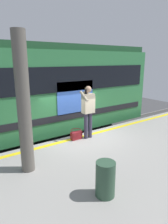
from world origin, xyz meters
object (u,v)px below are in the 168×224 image
at_px(trash_bin, 105,179).
at_px(handbag, 76,135).
at_px(passenger, 88,108).
at_px(station_column, 24,105).
at_px(train_carriage, 8,91).

bearing_deg(trash_bin, handbag, -112.18).
distance_m(passenger, trash_bin, 3.21).
xyz_separation_m(station_column, trash_bin, (-0.91, 1.85, -1.28)).
height_order(train_carriage, handbag, train_carriage).
bearing_deg(trash_bin, station_column, -63.65).
distance_m(passenger, handbag, 1.01).
bearing_deg(station_column, passenger, -160.81).
relative_size(handbag, trash_bin, 0.54).
height_order(train_carriage, passenger, train_carriage).
height_order(passenger, trash_bin, passenger).
xyz_separation_m(handbag, station_column, (2.07, 0.98, 1.49)).
xyz_separation_m(passenger, trash_bin, (1.56, 2.71, -0.71)).
relative_size(passenger, station_column, 0.55).
distance_m(passenger, station_column, 2.68).
relative_size(train_carriage, trash_bin, 16.58).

